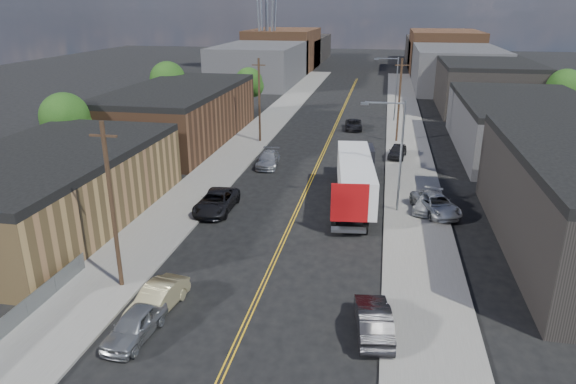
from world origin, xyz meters
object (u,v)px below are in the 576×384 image
at_px(semi_truck, 356,174).
at_px(car_ahead_truck, 354,125).
at_px(car_right_lot_c, 397,151).
at_px(car_right_oncoming, 373,320).
at_px(car_left_a, 135,325).
at_px(car_left_c, 216,202).
at_px(car_right_lot_b, 428,202).
at_px(car_left_b, 158,299).
at_px(car_right_lot_a, 436,204).
at_px(car_left_d, 268,159).

distance_m(semi_truck, car_ahead_truck, 26.80).
bearing_deg(car_right_lot_c, car_right_oncoming, -84.22).
xyz_separation_m(car_left_a, car_right_oncoming, (11.70, 2.57, 0.05)).
distance_m(car_left_c, car_right_oncoming, 19.41).
relative_size(car_left_c, car_right_lot_b, 1.30).
bearing_deg(car_left_b, car_ahead_truck, 88.49).
distance_m(car_right_lot_a, car_right_lot_c, 15.82).
xyz_separation_m(car_right_oncoming, car_right_lot_c, (1.60, 32.49, 0.08)).
height_order(car_left_a, car_left_b, car_left_b).
distance_m(semi_truck, car_left_c, 11.93).
bearing_deg(car_left_c, car_left_b, -84.84).
relative_size(car_right_oncoming, car_ahead_truck, 1.01).
xyz_separation_m(car_left_b, car_left_d, (0.00, 27.35, -0.00)).
distance_m(car_left_a, car_right_lot_c, 37.50).
bearing_deg(semi_truck, car_right_lot_b, -20.56).
height_order(car_right_oncoming, car_ahead_truck, car_right_oncoming).
height_order(semi_truck, car_left_c, semi_truck).
bearing_deg(car_left_d, car_right_lot_a, -37.03).
bearing_deg(car_right_lot_b, car_right_lot_c, 113.35).
distance_m(semi_truck, car_right_lot_a, 6.98).
bearing_deg(car_right_oncoming, car_right_lot_c, -100.25).
xyz_separation_m(semi_truck, car_left_c, (-10.90, -4.61, -1.51)).
bearing_deg(semi_truck, car_left_c, -163.48).
distance_m(car_left_a, car_right_lot_b, 25.41).
distance_m(car_left_b, car_left_c, 14.57).
bearing_deg(car_left_d, car_left_b, -94.16).
relative_size(car_left_b, car_right_oncoming, 0.94).
xyz_separation_m(car_left_a, car_right_lot_a, (16.10, 19.49, 0.16)).
bearing_deg(car_left_a, car_right_lot_c, 73.91).
xyz_separation_m(car_left_a, car_left_c, (-1.30, 16.98, 0.06)).
xyz_separation_m(car_left_b, car_right_oncoming, (11.60, 0.09, 0.05)).
bearing_deg(car_right_lot_c, car_left_c, -120.32).
relative_size(car_right_lot_b, car_ahead_truck, 0.94).
height_order(car_right_oncoming, car_right_lot_b, car_right_oncoming).
bearing_deg(car_left_c, car_ahead_truck, 73.59).
bearing_deg(car_right_lot_c, car_right_lot_b, -72.81).
xyz_separation_m(car_right_lot_a, car_ahead_truck, (-8.39, 28.78, -0.24)).
relative_size(car_left_a, car_right_lot_c, 1.03).
relative_size(car_left_d, car_right_lot_c, 1.21).
distance_m(car_right_oncoming, car_right_lot_b, 17.93).
distance_m(car_left_a, car_ahead_truck, 48.88).
bearing_deg(car_ahead_truck, car_left_d, -117.38).
relative_size(car_left_b, car_left_d, 0.89).
relative_size(semi_truck, car_ahead_truck, 3.33).
bearing_deg(semi_truck, car_left_a, -120.38).
xyz_separation_m(semi_truck, car_right_oncoming, (2.10, -19.02, -1.52)).
distance_m(car_left_b, car_right_lot_a, 23.35).
bearing_deg(car_right_oncoming, car_left_c, -55.38).
relative_size(semi_truck, car_left_a, 3.64).
relative_size(car_left_b, car_right_lot_b, 1.01).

